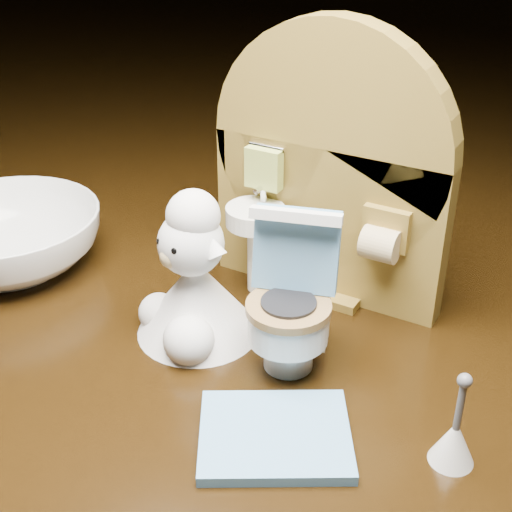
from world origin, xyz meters
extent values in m
cube|color=#321E09|center=(0.00, 0.00, -0.05)|extent=(2.50, 2.50, 0.10)
cube|color=olive|center=(0.00, 0.07, 0.04)|extent=(0.13, 0.02, 0.09)
cylinder|color=olive|center=(0.00, 0.07, 0.09)|extent=(0.13, 0.02, 0.13)
cube|color=olive|center=(0.00, 0.07, 0.00)|extent=(0.05, 0.04, 0.01)
cylinder|color=white|center=(-0.03, 0.05, 0.02)|extent=(0.01, 0.01, 0.04)
cylinder|color=white|center=(-0.03, 0.04, 0.05)|extent=(0.03, 0.03, 0.01)
cylinder|color=silver|center=(-0.03, 0.05, 0.06)|extent=(0.00, 0.00, 0.01)
cube|color=#9FAE48|center=(-0.03, 0.05, 0.07)|extent=(0.02, 0.01, 0.02)
cube|color=olive|center=(0.04, 0.06, 0.05)|extent=(0.02, 0.01, 0.02)
cylinder|color=#CEB37F|center=(0.04, 0.05, 0.05)|extent=(0.02, 0.02, 0.02)
cylinder|color=white|center=(0.01, -0.01, 0.01)|extent=(0.02, 0.02, 0.02)
cylinder|color=white|center=(0.02, -0.01, 0.03)|extent=(0.04, 0.04, 0.02)
cylinder|color=olive|center=(0.02, -0.01, 0.04)|extent=(0.04, 0.04, 0.00)
cube|color=white|center=(0.01, 0.01, 0.02)|extent=(0.03, 0.02, 0.05)
cube|color=#5D98C9|center=(0.01, 0.01, 0.06)|extent=(0.04, 0.02, 0.04)
cube|color=white|center=(0.01, 0.00, 0.08)|extent=(0.04, 0.02, 0.01)
cylinder|color=#A5DA3E|center=(0.02, 0.02, 0.05)|extent=(0.01, 0.01, 0.01)
cube|color=#5D98C9|center=(0.03, -0.05, 0.00)|extent=(0.08, 0.08, 0.00)
cone|color=white|center=(0.10, -0.03, 0.01)|extent=(0.02, 0.02, 0.02)
cylinder|color=#59595B|center=(0.10, -0.03, 0.03)|extent=(0.00, 0.00, 0.02)
sphere|color=#59595B|center=(0.10, -0.03, 0.04)|extent=(0.01, 0.01, 0.01)
cone|color=white|center=(-0.04, 0.00, 0.02)|extent=(0.06, 0.06, 0.04)
sphere|color=white|center=(-0.03, -0.03, 0.01)|extent=(0.03, 0.03, 0.03)
sphere|color=white|center=(-0.06, -0.01, 0.01)|extent=(0.02, 0.02, 0.02)
sphere|color=white|center=(-0.04, -0.01, 0.05)|extent=(0.03, 0.03, 0.03)
sphere|color=tan|center=(-0.04, -0.02, 0.05)|extent=(0.01, 0.01, 0.01)
sphere|color=white|center=(-0.04, 0.00, 0.07)|extent=(0.03, 0.03, 0.03)
cone|color=white|center=(-0.05, 0.00, 0.06)|extent=(0.02, 0.01, 0.01)
cone|color=white|center=(-0.03, -0.01, 0.06)|extent=(0.02, 0.01, 0.01)
sphere|color=black|center=(-0.05, -0.02, 0.06)|extent=(0.00, 0.00, 0.00)
sphere|color=black|center=(-0.04, -0.02, 0.06)|extent=(0.00, 0.00, 0.00)
imported|color=white|center=(-0.17, 0.00, 0.02)|extent=(0.14, 0.14, 0.03)
camera|label=1|loc=(0.14, -0.25, 0.22)|focal=50.00mm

